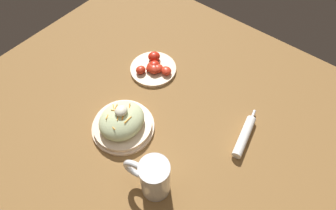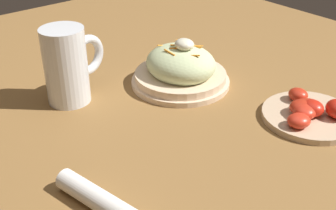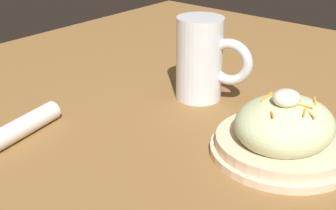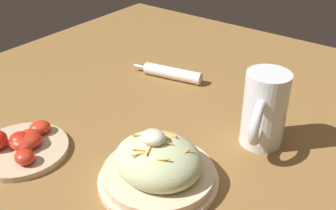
{
  "view_description": "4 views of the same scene",
  "coord_description": "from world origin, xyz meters",
  "px_view_note": "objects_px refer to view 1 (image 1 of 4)",
  "views": [
    {
      "loc": [
        0.3,
        0.33,
        0.83
      ],
      "look_at": [
        -0.11,
        0.01,
        0.09
      ],
      "focal_mm": 30.33,
      "sensor_mm": 36.0,
      "label": 1
    },
    {
      "loc": [
        -0.61,
        0.47,
        0.43
      ],
      "look_at": [
        -0.11,
        0.05,
        0.05
      ],
      "focal_mm": 46.59,
      "sensor_mm": 36.0,
      "label": 2
    },
    {
      "loc": [
        -0.56,
        -0.35,
        0.36
      ],
      "look_at": [
        -0.09,
        0.05,
        0.07
      ],
      "focal_mm": 50.56,
      "sensor_mm": 36.0,
      "label": 3
    },
    {
      "loc": [
        0.35,
        -0.51,
        0.48
      ],
      "look_at": [
        -0.07,
        0.05,
        0.06
      ],
      "focal_mm": 43.23,
      "sensor_mm": 36.0,
      "label": 4
    }
  ],
  "objects_px": {
    "salad_plate": "(122,123)",
    "napkin_roll": "(244,136)",
    "beer_mug": "(154,179)",
    "tomato_plate": "(154,67)"
  },
  "relations": [
    {
      "from": "salad_plate",
      "to": "napkin_roll",
      "type": "relative_size",
      "value": 1.1
    },
    {
      "from": "napkin_roll",
      "to": "salad_plate",
      "type": "bearing_deg",
      "value": -56.97
    },
    {
      "from": "salad_plate",
      "to": "napkin_roll",
      "type": "distance_m",
      "value": 0.4
    },
    {
      "from": "salad_plate",
      "to": "napkin_roll",
      "type": "xyz_separation_m",
      "value": [
        -0.22,
        0.34,
        -0.02
      ]
    },
    {
      "from": "beer_mug",
      "to": "napkin_roll",
      "type": "relative_size",
      "value": 0.79
    },
    {
      "from": "salad_plate",
      "to": "tomato_plate",
      "type": "distance_m",
      "value": 0.28
    },
    {
      "from": "beer_mug",
      "to": "tomato_plate",
      "type": "xyz_separation_m",
      "value": [
        -0.35,
        -0.3,
        -0.05
      ]
    },
    {
      "from": "salad_plate",
      "to": "beer_mug",
      "type": "xyz_separation_m",
      "value": [
        0.09,
        0.21,
        0.04
      ]
    },
    {
      "from": "napkin_roll",
      "to": "tomato_plate",
      "type": "distance_m",
      "value": 0.43
    },
    {
      "from": "beer_mug",
      "to": "napkin_roll",
      "type": "bearing_deg",
      "value": 158.33
    }
  ]
}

